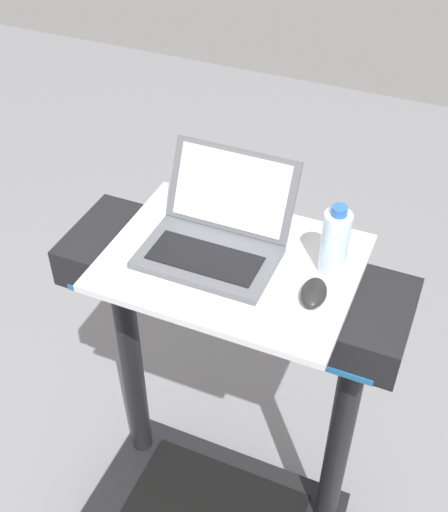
% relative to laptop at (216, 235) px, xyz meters
% --- Properties ---
extents(desk_board, '(0.62, 0.47, 0.02)m').
position_rel_laptop_xyz_m(desk_board, '(0.05, -0.02, -0.05)').
color(desk_board, silver).
rests_on(desk_board, treadmill_base).
extents(laptop, '(0.33, 0.30, 0.21)m').
position_rel_laptop_xyz_m(laptop, '(0.00, 0.00, 0.00)').
color(laptop, '#515459').
rests_on(laptop, desk_board).
extents(computer_mouse, '(0.07, 0.11, 0.03)m').
position_rel_laptop_xyz_m(computer_mouse, '(0.28, -0.08, -0.03)').
color(computer_mouse, black).
rests_on(computer_mouse, desk_board).
extents(water_bottle, '(0.07, 0.07, 0.19)m').
position_rel_laptop_xyz_m(water_bottle, '(0.29, 0.04, 0.04)').
color(water_bottle, silver).
rests_on(water_bottle, desk_board).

